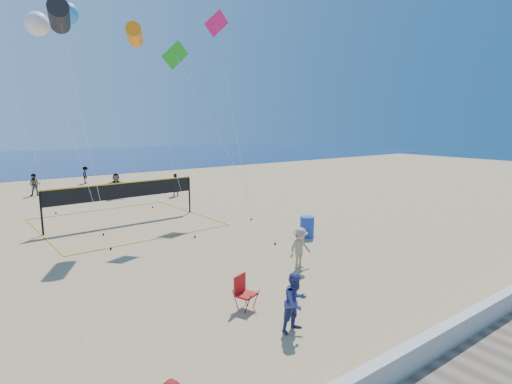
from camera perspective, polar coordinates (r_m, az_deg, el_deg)
ground at (r=11.12m, az=1.33°, el=-20.11°), size 120.00×120.00×0.00m
ocean at (r=70.12m, az=-31.19°, el=3.83°), size 140.00×50.00×0.03m
bystander_a at (r=11.14m, az=5.66°, el=-15.38°), size 0.85×0.69×1.63m
bystander_b at (r=15.62m, az=6.31°, el=-7.96°), size 1.06×0.64×1.60m
far_person_1 at (r=31.69m, az=-19.32°, el=0.84°), size 1.81×1.05×1.86m
far_person_2 at (r=31.38m, az=-11.42°, el=1.02°), size 0.75×0.75×1.76m
far_person_3 at (r=35.28m, az=-29.05°, el=0.91°), size 1.03×0.93×1.72m
far_person_4 at (r=40.44m, az=-23.18°, el=2.23°), size 0.66×1.07×1.59m
camp_chair at (r=12.38m, az=-1.85°, el=-13.80°), size 0.71×0.82×1.16m
trash_barrel at (r=19.89m, az=7.31°, el=-4.95°), size 0.79×0.79×1.03m
volleyball_net at (r=23.57m, az=-18.39°, el=-0.46°), size 9.03×8.89×2.29m
kite_1 at (r=26.28m, az=-26.30°, el=21.61°), size 1.64×9.02×12.10m
kite_2 at (r=22.41m, az=-16.94°, el=20.64°), size 1.95×4.63×10.43m
kite_4 at (r=22.07m, az=-10.62°, el=17.21°), size 2.60×6.41×9.83m
kite_5 at (r=27.79m, az=-5.41°, el=21.64°), size 1.91×5.42×12.83m
kite_6 at (r=28.43m, az=-28.79°, el=20.29°), size 1.90×8.25×11.99m
kite_7 at (r=31.98m, az=-25.31°, el=22.07°), size 4.15×6.37×13.55m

